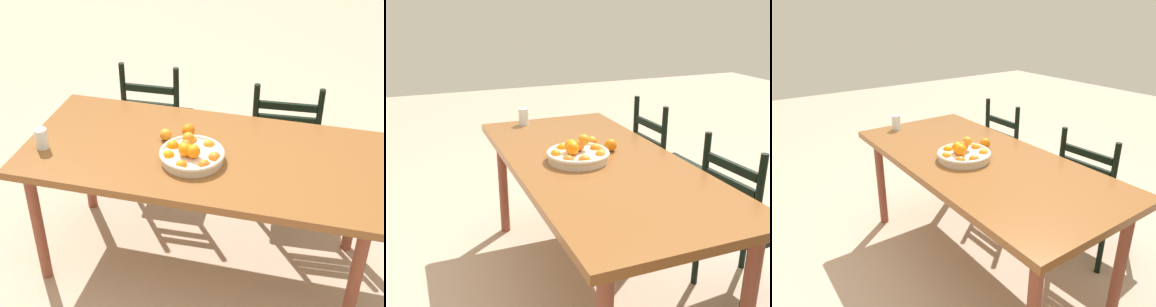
# 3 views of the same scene
# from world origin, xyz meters

# --- Properties ---
(ground_plane) EXTENTS (12.00, 12.00, 0.00)m
(ground_plane) POSITION_xyz_m (0.00, 0.00, 0.00)
(ground_plane) COLOR tan
(dining_table) EXTENTS (1.86, 0.86, 0.77)m
(dining_table) POSITION_xyz_m (0.00, 0.00, 0.70)
(dining_table) COLOR brown
(dining_table) RESTS_ON ground
(chair_near_window) EXTENTS (0.42, 0.42, 0.94)m
(chair_near_window) POSITION_xyz_m (-0.49, 0.74, 0.45)
(chair_near_window) COLOR black
(chair_near_window) RESTS_ON ground
(chair_by_cabinet) EXTENTS (0.45, 0.45, 0.92)m
(chair_by_cabinet) POSITION_xyz_m (0.37, 0.70, 0.45)
(chair_by_cabinet) COLOR black
(chair_by_cabinet) RESTS_ON ground
(fruit_bowl) EXTENTS (0.33, 0.33, 0.13)m
(fruit_bowl) POSITION_xyz_m (-0.04, -0.09, 0.81)
(fruit_bowl) COLOR beige
(fruit_bowl) RESTS_ON dining_table
(orange_loose_0) EXTENTS (0.06, 0.06, 0.06)m
(orange_loose_0) POSITION_xyz_m (-0.22, 0.07, 0.80)
(orange_loose_0) COLOR orange
(orange_loose_0) RESTS_ON dining_table
(orange_loose_1) EXTENTS (0.07, 0.07, 0.07)m
(orange_loose_1) POSITION_xyz_m (-0.11, 0.14, 0.81)
(orange_loose_1) COLOR orange
(orange_loose_1) RESTS_ON dining_table
(drinking_glass) EXTENTS (0.07, 0.07, 0.11)m
(drinking_glass) POSITION_xyz_m (-0.82, -0.17, 0.83)
(drinking_glass) COLOR silver
(drinking_glass) RESTS_ON dining_table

